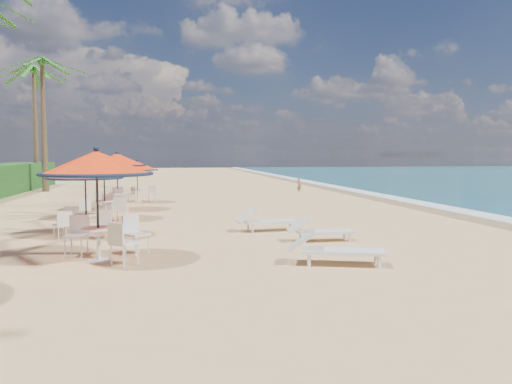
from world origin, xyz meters
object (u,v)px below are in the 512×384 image
station_1 (84,180)px  station_4 (138,170)px  station_2 (104,172)px  lounger_near (333,249)px  lounger_mid (318,230)px  station_0 (99,177)px  station_3 (116,167)px  lounger_far (266,220)px

station_1 → station_4: (0.93, 10.64, -0.02)m
station_1 → station_2: bearing=88.6°
station_2 → station_1: bearing=-91.4°
lounger_near → lounger_mid: bearing=96.1°
station_0 → lounger_near: 5.50m
station_3 → lounger_far: bearing=-53.5°
station_0 → lounger_mid: size_ratio=1.42×
lounger_mid → station_0: bearing=-163.6°
station_3 → station_0: bearing=-86.5°
station_0 → lounger_near: size_ratio=1.19×
station_4 → lounger_near: size_ratio=0.98×
station_3 → station_4: bearing=78.4°
lounger_near → lounger_far: bearing=113.1°
station_2 → lounger_far: (5.36, -3.77, -1.43)m
station_2 → lounger_near: station_2 is taller
lounger_mid → lounger_near: bearing=-100.1°
station_3 → lounger_mid: size_ratio=1.40×
station_1 → lounger_far: station_1 is taller
station_3 → station_1: bearing=-91.8°
lounger_mid → station_4: bearing=115.0°
station_0 → lounger_far: station_0 is taller
station_4 → station_3: bearing=-101.6°
station_1 → lounger_mid: bearing=-16.5°
lounger_mid → lounger_far: lounger_far is taller
station_0 → station_4: (0.05, 14.15, -0.26)m
station_4 → lounger_near: bearing=-72.0°
station_0 → station_3: station_0 is taller
station_0 → station_2: size_ratio=1.08×
station_1 → lounger_far: bearing=1.6°
station_0 → station_1: station_0 is taller
station_1 → station_3: 7.22m
station_3 → lounger_far: 8.92m
lounger_near → station_4: bearing=125.2°
station_1 → lounger_far: size_ratio=1.10×
lounger_near → station_0: bearing=-177.6°
station_0 → station_2: station_0 is taller
station_2 → lounger_mid: 8.84m
station_3 → lounger_far: size_ratio=1.23×
station_0 → station_3: (-0.65, 10.73, -0.03)m
station_0 → station_1: (-0.88, 3.51, -0.24)m
station_0 → station_3: 10.74m
station_2 → lounger_mid: (6.45, -5.86, -1.46)m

